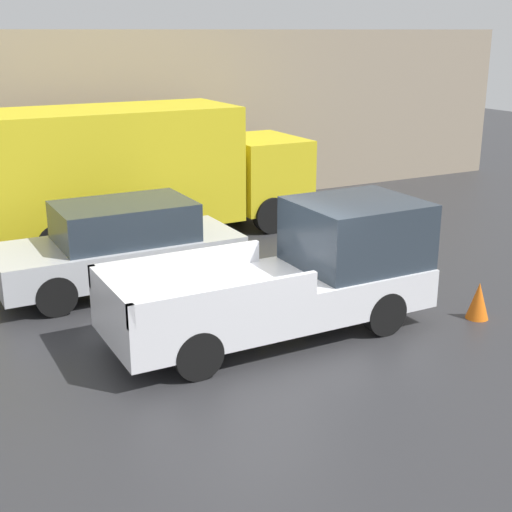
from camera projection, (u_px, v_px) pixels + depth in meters
ground_plane at (264, 344)px, 11.51m from camera, size 60.00×60.00×0.00m
building_wall at (92, 126)px, 18.77m from camera, size 28.00×0.15×4.85m
pickup_truck at (299, 274)px, 11.82m from camera, size 5.42×1.99×2.10m
car at (121, 245)px, 13.78m from camera, size 4.65×1.95×1.70m
delivery_truck at (126, 170)px, 16.77m from camera, size 8.44×2.56×3.14m
newspaper_box at (198, 189)px, 20.35m from camera, size 0.45×0.40×1.01m
traffic_cone at (478, 301)px, 12.43m from camera, size 0.40×0.40×0.66m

